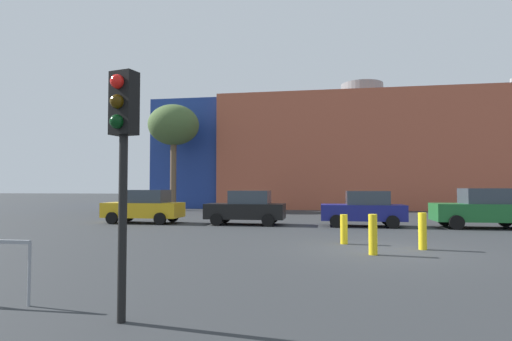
# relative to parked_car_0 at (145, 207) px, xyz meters

# --- Properties ---
(ground_plane) EXTENTS (200.00, 200.00, 0.00)m
(ground_plane) POSITION_rel_parked_car_0_xyz_m (11.01, -7.50, -0.86)
(ground_plane) COLOR #2D3033
(building_backdrop) EXTENTS (38.11, 13.84, 11.89)m
(building_backdrop) POSITION_rel_parked_car_0_xyz_m (12.96, 20.51, 4.10)
(building_backdrop) COLOR #B2563D
(building_backdrop) RESTS_ON ground_plane
(parked_car_0) EXTENTS (4.00, 1.96, 1.73)m
(parked_car_0) POSITION_rel_parked_car_0_xyz_m (0.00, 0.00, 0.00)
(parked_car_0) COLOR gold
(parked_car_0) RESTS_ON ground_plane
(parked_car_1) EXTENTS (3.93, 1.93, 1.70)m
(parked_car_1) POSITION_rel_parked_car_0_xyz_m (5.44, 0.00, -0.02)
(parked_car_1) COLOR black
(parked_car_1) RESTS_ON ground_plane
(parked_car_2) EXTENTS (3.91, 1.92, 1.69)m
(parked_car_2) POSITION_rel_parked_car_0_xyz_m (11.15, 0.00, -0.02)
(parked_car_2) COLOR navy
(parked_car_2) RESTS_ON ground_plane
(parked_car_3) EXTENTS (4.21, 2.06, 1.82)m
(parked_car_3) POSITION_rel_parked_car_0_xyz_m (16.46, -0.00, 0.04)
(parked_car_3) COLOR #1E662D
(parked_car_3) RESTS_ON ground_plane
(traffic_light_near_left) EXTENTS (0.41, 0.39, 3.51)m
(traffic_light_near_left) POSITION_rel_parked_car_0_xyz_m (6.51, -14.96, 1.72)
(traffic_light_near_left) COLOR black
(traffic_light_near_left) RESTS_ON ground_plane
(bare_tree_0) EXTENTS (4.14, 4.14, 8.62)m
(bare_tree_0) POSITION_rel_parked_car_0_xyz_m (-2.84, 11.55, 6.01)
(bare_tree_0) COLOR brown
(bare_tree_0) RESTS_ON ground_plane
(bollard_yellow_0) EXTENTS (0.24, 0.24, 1.11)m
(bollard_yellow_0) POSITION_rel_parked_car_0_xyz_m (12.20, -7.25, -0.31)
(bollard_yellow_0) COLOR yellow
(bollard_yellow_0) RESTS_ON ground_plane
(bollard_yellow_1) EXTENTS (0.24, 0.24, 0.97)m
(bollard_yellow_1) POSITION_rel_parked_car_0_xyz_m (9.93, -6.38, -0.38)
(bollard_yellow_1) COLOR yellow
(bollard_yellow_1) RESTS_ON ground_plane
(bollard_yellow_2) EXTENTS (0.24, 0.24, 1.12)m
(bollard_yellow_2) POSITION_rel_parked_car_0_xyz_m (10.62, -8.48, -0.30)
(bollard_yellow_2) COLOR yellow
(bollard_yellow_2) RESTS_ON ground_plane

